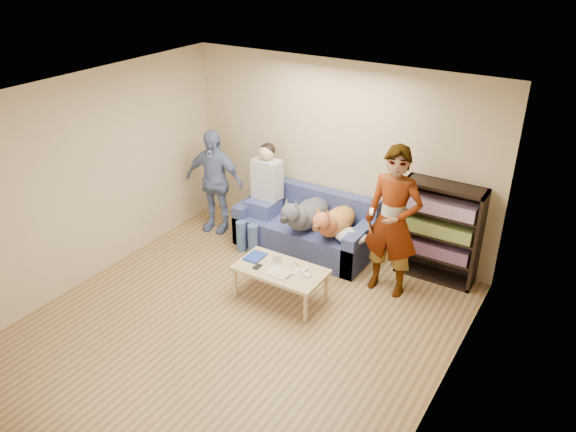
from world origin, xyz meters
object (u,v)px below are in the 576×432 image
Objects in this scene: sofa at (306,230)px; dog_tan at (334,222)px; person_standing_right at (393,222)px; dog_gray at (306,214)px; person_standing_left at (214,181)px; camera_silver at (277,259)px; bookshelf at (440,230)px; notebook_blue at (255,257)px; coffee_table at (280,272)px; person_seated at (263,191)px.

dog_tan is (0.51, -0.15, 0.33)m from sofa.
person_standing_right reaches higher than dog_gray.
person_standing_left reaches higher than dog_gray.
camera_silver is 2.08m from bookshelf.
bookshelf reaches higher than sofa.
dog_gray is at bearing 81.83° from notebook_blue.
camera_silver is at bearing 14.04° from notebook_blue.
notebook_blue is 0.24× the size of coffee_table.
sofa reaches higher than coffee_table.
camera_silver is 0.10× the size of dog_tan.
dog_tan is at bearing 165.62° from person_standing_right.
notebook_blue is at bearing -92.30° from sofa.
sofa is 1.86m from bookshelf.
bookshelf is at bearing -1.89° from person_standing_left.
person_standing_left is at bearing -171.63° from sofa.
person_seated is 1.18× the size of dog_gray.
person_standing_right reaches higher than person_seated.
dog_tan is at bearing 5.43° from dog_gray.
person_standing_right is 1.65× the size of dog_tan.
person_standing_left is 3.27m from bookshelf.
camera_silver is at bearing -78.28° from sofa.
person_standing_right is at bearing -123.72° from bookshelf.
dog_gray is at bearing -174.57° from dog_tan.
dog_tan is (1.95, 0.06, -0.16)m from person_standing_left.
notebook_blue is 0.41m from coffee_table.
dog_tan is (0.42, 0.04, -0.02)m from dog_gray.
person_standing_right reaches higher than person_standing_left.
sofa is at bearing -1.35° from person_standing_left.
dog_gray is 0.42m from dog_tan.
person_seated is 0.74m from dog_gray.
person_seated is 1.34× the size of coffee_table.
bookshelf is at bearing 16.73° from dog_tan.
camera_silver is 1.15m from sofa.
person_seated is 2.46m from bookshelf.
coffee_table is (-1.04, -0.86, -0.57)m from person_standing_right.
person_seated is 1.13× the size of bookshelf.
notebook_blue is (-1.44, -0.81, -0.51)m from person_standing_right.
person_seated reaches higher than bookshelf.
sofa is at bearing 163.27° from dog_tan.
dog_tan is at bearing 61.63° from notebook_blue.
camera_silver is 0.07× the size of person_seated.
coffee_table is (0.12, -0.12, -0.07)m from camera_silver.
sofa reaches higher than camera_silver.
person_standing_right is 1.52× the size of dog_gray.
dog_tan reaches higher than sofa.
person_standing_right is 1.47m from coffee_table.
notebook_blue is 1.03m from dog_gray.
dog_gray is at bearing 103.81° from coffee_table.
bookshelf is (1.45, 1.47, 0.31)m from coffee_table.
person_standing_right is 1.45× the size of bookshelf.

